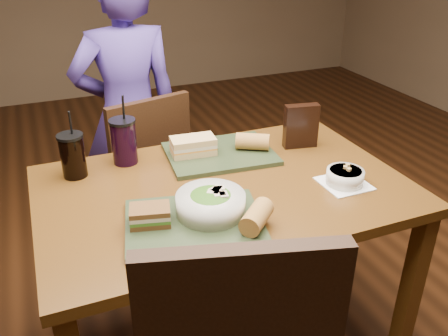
{
  "coord_description": "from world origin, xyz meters",
  "views": [
    {
      "loc": [
        -0.56,
        -1.37,
        1.58
      ],
      "look_at": [
        0.0,
        0.0,
        0.82
      ],
      "focal_mm": 38.0,
      "sensor_mm": 36.0,
      "label": 1
    }
  ],
  "objects": [
    {
      "name": "chair_far",
      "position": [
        -0.13,
        0.65,
        0.51
      ],
      "size": [
        0.48,
        0.49,
        0.91
      ],
      "color": "black",
      "rests_on": "ground"
    },
    {
      "name": "sandwich_far",
      "position": [
        -0.03,
        0.26,
        0.8
      ],
      "size": [
        0.18,
        0.11,
        0.07
      ],
      "color": "tan",
      "rests_on": "tray_far"
    },
    {
      "name": "dining_table",
      "position": [
        0.0,
        0.0,
        0.66
      ],
      "size": [
        1.3,
        0.85,
        0.75
      ],
      "color": "#523210",
      "rests_on": "ground"
    },
    {
      "name": "chip_bag",
      "position": [
        0.42,
        0.19,
        0.84
      ],
      "size": [
        0.15,
        0.07,
        0.18
      ],
      "primitive_type": "cube",
      "rotation": [
        0.0,
        0.0,
        -0.18
      ],
      "color": "black",
      "rests_on": "dining_table"
    },
    {
      "name": "soup_bowl",
      "position": [
        0.4,
        -0.16,
        0.78
      ],
      "size": [
        0.16,
        0.16,
        0.07
      ],
      "color": "white",
      "rests_on": "dining_table"
    },
    {
      "name": "tray_far",
      "position": [
        0.08,
        0.23,
        0.76
      ],
      "size": [
        0.45,
        0.35,
        0.02
      ],
      "primitive_type": "cube",
      "rotation": [
        0.0,
        0.0,
        -0.08
      ],
      "color": "#27321C",
      "rests_on": "dining_table"
    },
    {
      "name": "cup_cola",
      "position": [
        -0.48,
        0.28,
        0.83
      ],
      "size": [
        0.09,
        0.09,
        0.26
      ],
      "color": "black",
      "rests_on": "dining_table"
    },
    {
      "name": "cup_berry",
      "position": [
        -0.29,
        0.32,
        0.84
      ],
      "size": [
        0.1,
        0.1,
        0.28
      ],
      "color": "black",
      "rests_on": "dining_table"
    },
    {
      "name": "diner",
      "position": [
        -0.16,
        0.87,
        0.73
      ],
      "size": [
        0.54,
        0.37,
        1.46
      ],
      "primitive_type": "imported",
      "rotation": [
        0.0,
        0.0,
        3.17
      ],
      "color": "#442F83",
      "rests_on": "ground"
    },
    {
      "name": "baguette_near",
      "position": [
        -0.02,
        -0.3,
        0.8
      ],
      "size": [
        0.14,
        0.14,
        0.07
      ],
      "primitive_type": "cylinder",
      "rotation": [
        0.0,
        1.57,
        0.77
      ],
      "color": "#AD7533",
      "rests_on": "tray_near"
    },
    {
      "name": "salad_bowl",
      "position": [
        -0.12,
        -0.18,
        0.81
      ],
      "size": [
        0.22,
        0.22,
        0.07
      ],
      "color": "silver",
      "rests_on": "tray_near"
    },
    {
      "name": "tray_near",
      "position": [
        -0.18,
        -0.2,
        0.76
      ],
      "size": [
        0.48,
        0.4,
        0.02
      ],
      "primitive_type": "cube",
      "rotation": [
        0.0,
        0.0,
        -0.21
      ],
      "color": "#27321C",
      "rests_on": "dining_table"
    },
    {
      "name": "baguette_far",
      "position": [
        0.21,
        0.21,
        0.8
      ],
      "size": [
        0.15,
        0.12,
        0.07
      ],
      "primitive_type": "cylinder",
      "rotation": [
        0.0,
        1.57,
        -0.51
      ],
      "color": "#AD7533",
      "rests_on": "tray_far"
    },
    {
      "name": "sandwich_near",
      "position": [
        -0.31,
        -0.16,
        0.8
      ],
      "size": [
        0.14,
        0.11,
        0.06
      ],
      "color": "#593819",
      "rests_on": "tray_near"
    }
  ]
}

